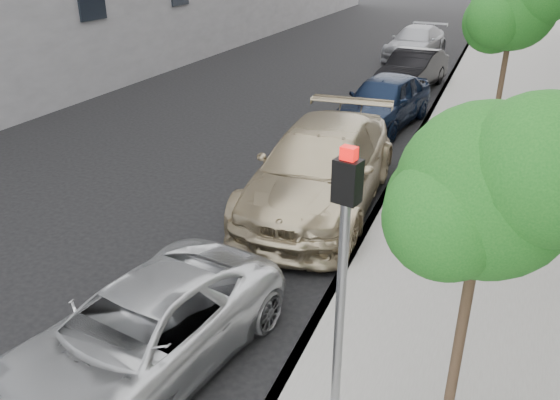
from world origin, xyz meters
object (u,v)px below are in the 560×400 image
Objects in this scene: suv at (321,167)px; sedan_rear at (416,43)px; tree_mid at (516,7)px; signal_pole at (342,273)px; sedan_blue at (384,101)px; tree_near at (489,190)px; minivan at (140,334)px; sedan_black at (412,70)px.

suv is 1.13× the size of sedan_rear.
sedan_rear is at bearing 103.37° from tree_mid.
tree_mid is 6.75m from signal_pole.
sedan_blue is at bearing -78.60° from sedan_rear.
tree_near is at bearing -65.98° from sedan_blue.
sedan_black reaches higher than minivan.
suv reaches higher than sedan_black.
sedan_blue is 12.09m from sedan_rear.
signal_pole is 6.51m from suv.
tree_mid is 7.71m from sedan_blue.
sedan_black is at bearing 99.08° from sedan_blue.
suv is at bearing -174.04° from tree_mid.
tree_mid is at bearing 92.11° from signal_pole.
sedan_rear is at bearing 99.92° from tree_near.
suv is (0.55, 5.87, 0.26)m from minivan.
tree_near is 0.68× the size of suv.
sedan_rear is at bearing 100.50° from minivan.
sedan_rear is at bearing 110.08° from signal_pole.
tree_mid reaches higher than sedan_black.
minivan is 5.90m from suv.
suv is 1.32× the size of sedan_black.
sedan_black is (-3.33, 11.30, -3.49)m from tree_mid.
minivan is at bearing -82.21° from sedan_rear.
minivan is 0.73× the size of suv.
signal_pole is 3.15m from minivan.
signal_pole is 0.57× the size of suv.
sedan_rear is (-0.97, 18.44, -0.11)m from suv.
sedan_black is at bearing -75.03° from sedan_rear.
suv is at bearing -80.81° from sedan_blue.
minivan is at bearing -169.80° from signal_pole.
minivan is (-3.88, 0.28, -2.82)m from tree_near.
sedan_rear is (-0.97, 6.79, 0.02)m from sedan_black.
sedan_blue is at bearing 96.95° from minivan.
suv reaches higher than sedan_rear.
suv reaches higher than sedan_blue.
tree_mid is (-0.00, 6.50, 0.81)m from tree_near.
tree_mid is 1.09× the size of sedan_black.
sedan_rear is (-0.97, 12.05, -0.03)m from sedan_blue.
tree_mid is 0.82× the size of suv.
sedan_black is at bearing 87.28° from suv.
sedan_black is at bearing 100.59° from tree_near.
signal_pole reaches higher than suv.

